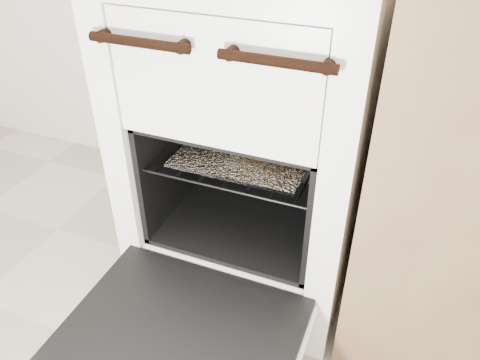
{
  "coord_description": "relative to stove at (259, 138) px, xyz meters",
  "views": [
    {
      "loc": [
        0.4,
        0.11,
        1.07
      ],
      "look_at": [
        0.03,
        1.03,
        0.39
      ],
      "focal_mm": 35.0,
      "sensor_mm": 36.0,
      "label": 1
    }
  ],
  "objects": [
    {
      "name": "oven_door",
      "position": [
        -0.0,
        -0.5,
        -0.24
      ],
      "size": [
        0.53,
        0.41,
        0.04
      ],
      "color": "black",
      "rests_on": "stove"
    },
    {
      "name": "foil_sheet",
      "position": [
        -0.0,
        -0.08,
        0.01
      ],
      "size": [
        0.33,
        0.29,
        0.01
      ],
      "primitive_type": "cube",
      "color": "white",
      "rests_on": "oven_rack"
    },
    {
      "name": "stove",
      "position": [
        0.0,
        0.0,
        0.0
      ],
      "size": [
        0.59,
        0.65,
        0.9
      ],
      "color": "white",
      "rests_on": "ground"
    },
    {
      "name": "oven_rack",
      "position": [
        -0.0,
        -0.06,
        0.0
      ],
      "size": [
        0.43,
        0.41,
        0.01
      ],
      "color": "black",
      "rests_on": "stove"
    },
    {
      "name": "baked_rolls",
      "position": [
        0.02,
        -0.04,
        0.04
      ],
      "size": [
        0.28,
        0.19,
        0.05
      ],
      "color": "tan",
      "rests_on": "foil_sheet"
    }
  ]
}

